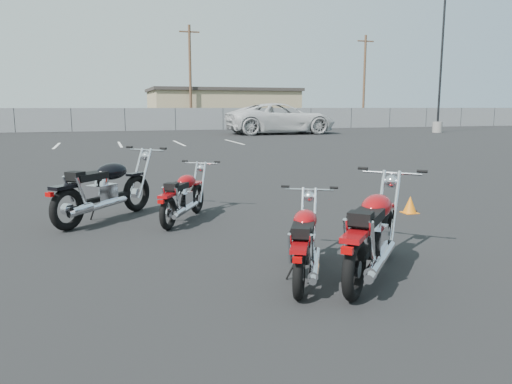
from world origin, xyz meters
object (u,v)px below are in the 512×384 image
object	(u,v)px
motorcycle_third_red	(305,242)
white_van	(281,110)
motorcycle_front_red	(184,196)
motorcycle_second_black	(104,189)
motorcycle_rear_red	(373,233)

from	to	relation	value
motorcycle_third_red	white_van	distance (m)	30.23
motorcycle_front_red	motorcycle_third_red	world-z (taller)	motorcycle_front_red
motorcycle_third_red	white_van	world-z (taller)	white_van
motorcycle_front_red	white_van	bearing A→B (deg)	66.55
motorcycle_second_black	motorcycle_third_red	world-z (taller)	motorcycle_second_black
motorcycle_second_black	white_van	bearing A→B (deg)	63.81
motorcycle_third_red	motorcycle_rear_red	xyz separation A→B (m)	(0.74, -0.18, 0.09)
motorcycle_front_red	motorcycle_second_black	xyz separation A→B (m)	(-1.25, 0.44, 0.11)
motorcycle_front_red	motorcycle_third_red	distance (m)	3.31
motorcycle_second_black	motorcycle_rear_red	size ratio (longest dim) A/B	1.03
motorcycle_third_red	white_van	bearing A→B (deg)	70.39
motorcycle_front_red	motorcycle_third_red	size ratio (longest dim) A/B	1.00
motorcycle_rear_red	white_van	bearing A→B (deg)	71.82
motorcycle_front_red	motorcycle_rear_red	world-z (taller)	motorcycle_rear_red
motorcycle_front_red	motorcycle_rear_red	xyz separation A→B (m)	(1.55, -3.39, 0.08)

